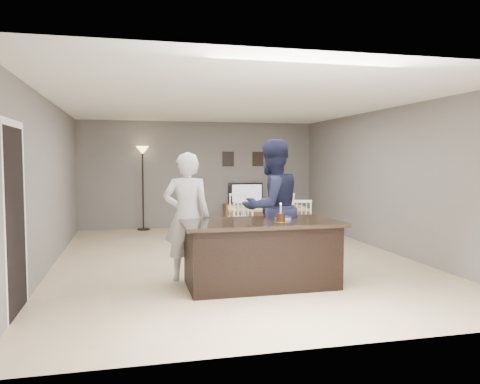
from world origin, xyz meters
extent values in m
plane|color=tan|center=(0.00, 0.00, 0.00)|extent=(8.00, 8.00, 0.00)
plane|color=slate|center=(0.00, 4.00, 1.35)|extent=(6.00, 0.00, 6.00)
plane|color=slate|center=(0.00, -4.00, 1.35)|extent=(6.00, 0.00, 6.00)
plane|color=slate|center=(-3.00, 0.00, 1.35)|extent=(0.00, 8.00, 8.00)
plane|color=slate|center=(3.00, 0.00, 1.35)|extent=(0.00, 8.00, 8.00)
plane|color=white|center=(0.00, 0.00, 2.70)|extent=(8.00, 8.00, 0.00)
cube|color=black|center=(0.00, -1.80, 0.42)|extent=(2.00, 1.00, 0.85)
cube|color=black|center=(0.00, -1.80, 0.88)|extent=(2.15, 1.10, 0.05)
cube|color=brown|center=(1.20, 3.77, 0.30)|extent=(1.20, 0.40, 0.60)
imported|color=black|center=(1.20, 3.84, 0.86)|extent=(0.91, 0.12, 0.53)
plane|color=orange|center=(1.20, 3.76, 0.87)|extent=(0.78, 0.00, 0.78)
cube|color=black|center=(0.75, 3.98, 1.75)|extent=(0.30, 0.02, 0.38)
cube|color=black|center=(1.55, 3.98, 1.75)|extent=(0.30, 0.02, 0.38)
plane|color=black|center=(-2.99, -2.30, 1.05)|extent=(0.00, 2.10, 2.10)
plane|color=white|center=(-2.99, -2.30, 2.14)|extent=(0.00, 1.02, 1.02)
imported|color=silver|center=(-0.95, -1.25, 0.92)|extent=(0.72, 0.52, 1.84)
imported|color=#181B35|center=(0.33, -1.25, 1.02)|extent=(1.20, 1.08, 2.04)
cylinder|color=yellow|center=(0.23, -1.96, 0.90)|extent=(0.17, 0.17, 0.00)
cylinder|color=#37170F|center=(0.23, -1.96, 0.96)|extent=(0.12, 0.12, 0.11)
cylinder|color=white|center=(0.23, -1.96, 1.08)|extent=(0.02, 0.02, 0.12)
sphere|color=#FFBF4C|center=(0.23, -1.96, 1.15)|extent=(0.02, 0.02, 0.02)
cylinder|color=white|center=(0.35, -1.72, 0.91)|extent=(0.22, 0.22, 0.01)
cylinder|color=white|center=(0.35, -1.72, 0.92)|extent=(0.22, 0.22, 0.01)
cylinder|color=white|center=(0.35, -1.72, 0.93)|extent=(0.22, 0.22, 0.01)
cylinder|color=#2D4189|center=(0.35, -1.72, 0.93)|extent=(0.23, 0.23, 0.00)
cube|color=tan|center=(1.01, 1.29, 0.73)|extent=(1.73, 1.15, 0.04)
cylinder|color=tan|center=(0.23, 1.05, 0.36)|extent=(0.06, 0.06, 0.71)
cylinder|color=tan|center=(1.78, 1.54, 0.36)|extent=(0.06, 0.06, 0.71)
cube|color=#447A63|center=(1.01, 1.29, 0.76)|extent=(1.44, 0.58, 0.01)
cube|color=white|center=(0.35, 0.69, 0.45)|extent=(0.48, 0.47, 0.04)
cylinder|color=white|center=(0.15, 0.56, 0.22)|extent=(0.03, 0.03, 0.43)
cylinder|color=white|center=(0.54, 0.82, 0.22)|extent=(0.03, 0.03, 0.43)
cube|color=white|center=(0.32, 0.51, 0.95)|extent=(0.38, 0.09, 0.05)
cube|color=white|center=(1.43, 0.51, 0.45)|extent=(0.48, 0.47, 0.04)
cylinder|color=white|center=(1.24, 0.38, 0.22)|extent=(0.03, 0.03, 0.43)
cylinder|color=white|center=(1.63, 0.64, 0.22)|extent=(0.03, 0.03, 0.43)
cube|color=white|center=(1.40, 0.33, 0.95)|extent=(0.38, 0.09, 0.05)
cube|color=white|center=(0.58, 2.08, 0.45)|extent=(0.48, 0.47, 0.04)
cylinder|color=white|center=(0.77, 2.21, 0.22)|extent=(0.03, 0.03, 0.43)
cylinder|color=white|center=(0.38, 1.95, 0.22)|extent=(0.03, 0.03, 0.43)
cube|color=white|center=(0.61, 2.25, 0.95)|extent=(0.38, 0.09, 0.05)
cube|color=white|center=(1.66, 1.89, 0.45)|extent=(0.48, 0.47, 0.04)
cylinder|color=white|center=(1.86, 2.02, 0.22)|extent=(0.03, 0.03, 0.43)
cylinder|color=white|center=(1.47, 1.76, 0.22)|extent=(0.03, 0.03, 0.43)
cube|color=white|center=(1.69, 2.07, 0.95)|extent=(0.38, 0.09, 0.05)
cylinder|color=black|center=(-1.43, 3.79, 0.02)|extent=(0.31, 0.31, 0.03)
cylinder|color=black|center=(-1.43, 3.79, 0.97)|extent=(0.04, 0.04, 1.90)
cone|color=#FFD68C|center=(-1.43, 3.79, 1.96)|extent=(0.31, 0.31, 0.20)
camera|label=1|loc=(-1.73, -7.92, 1.74)|focal=35.00mm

